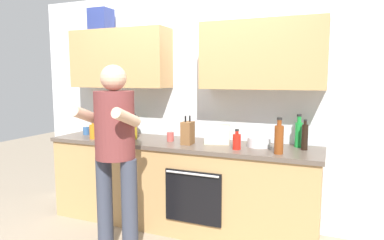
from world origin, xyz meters
TOP-DOWN VIEW (x-y plane):
  - ground_plane at (0.00, 0.00)m, footprint 12.00×12.00m
  - back_wall_unit at (-0.01, 0.27)m, footprint 4.00×0.38m
  - counter at (0.00, -0.00)m, footprint 2.84×0.67m
  - person_standing at (-0.26, -0.75)m, footprint 0.49×0.45m
  - bottle_soy at (1.23, 0.09)m, footprint 0.06×0.06m
  - bottle_soda at (1.17, 0.20)m, footprint 0.07×0.07m
  - bottle_juice at (-0.94, -0.18)m, footprint 0.08×0.08m
  - bottle_vinegar at (1.04, -0.17)m, footprint 0.08×0.08m
  - bottle_hotsauce at (0.65, -0.13)m, footprint 0.08×0.08m
  - bottle_oil at (-0.50, -0.04)m, footprint 0.05×0.05m
  - cup_tea at (-1.19, 0.00)m, footprint 0.07×0.07m
  - cup_stoneware at (-0.99, -0.04)m, footprint 0.09×0.09m
  - cup_ceramic at (-0.10, 0.01)m, footprint 0.07×0.07m
  - mixing_bowl at (0.82, 0.08)m, footprint 0.22×0.22m
  - knife_block at (0.13, -0.07)m, footprint 0.10×0.14m
  - potted_herb at (-0.65, 0.14)m, footprint 0.15×0.15m
  - grocery_bag_rice at (0.39, 0.07)m, footprint 0.28×0.21m

SIDE VIEW (x-z plane):
  - ground_plane at x=0.00m, z-range 0.00..0.00m
  - counter at x=0.00m, z-range 0.00..0.90m
  - mixing_bowl at x=0.82m, z-range 0.90..0.99m
  - cup_tea at x=-1.19m, z-range 0.90..0.99m
  - cup_ceramic at x=-0.10m, z-range 0.90..1.00m
  - cup_stoneware at x=-0.99m, z-range 0.90..1.00m
  - bottle_hotsauce at x=0.65m, z-range 0.88..1.07m
  - bottle_juice at x=-0.94m, z-range 0.88..1.09m
  - person_standing at x=-0.26m, z-range 0.15..1.82m
  - grocery_bag_rice at x=0.39m, z-range 0.90..1.09m
  - bottle_oil at x=-0.50m, z-range 0.87..1.15m
  - knife_block at x=0.13m, z-range 0.87..1.16m
  - bottle_soy at x=1.23m, z-range 0.88..1.16m
  - potted_herb at x=-0.65m, z-range 0.91..1.15m
  - bottle_soda at x=1.17m, z-range 0.88..1.19m
  - bottle_vinegar at x=1.04m, z-range 0.88..1.20m
  - back_wall_unit at x=-0.01m, z-range 0.25..2.75m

